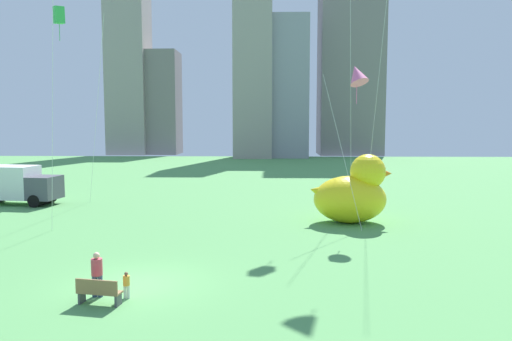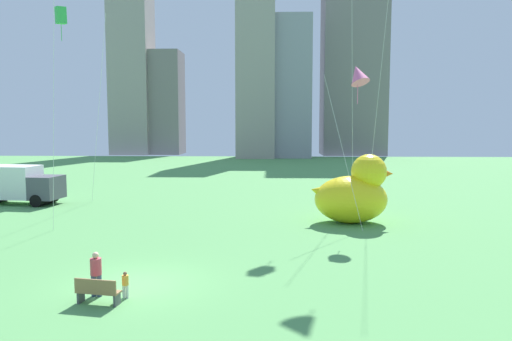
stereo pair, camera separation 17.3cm
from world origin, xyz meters
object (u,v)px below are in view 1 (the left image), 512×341
at_px(park_bench, 98,291).
at_px(person_child, 126,284).
at_px(kite_pink, 357,75).
at_px(kite_green, 59,17).
at_px(person_adult, 97,272).
at_px(giant_inflatable_duck, 353,194).
at_px(box_truck, 13,185).

distance_m(park_bench, person_child, 0.99).
bearing_deg(kite_pink, person_child, -127.94).
relative_size(park_bench, kite_green, 0.11).
bearing_deg(person_child, person_adult, 173.47).
bearing_deg(giant_inflatable_duck, kite_green, 168.34).
distance_m(person_child, kite_pink, 18.19).
bearing_deg(box_truck, giant_inflatable_duck, -14.02).
bearing_deg(kite_pink, person_adult, -131.03).
bearing_deg(kite_green, kite_pink, -12.59).
bearing_deg(box_truck, park_bench, -55.99).
distance_m(park_bench, giant_inflatable_duck, 17.45).
relative_size(box_truck, kite_pink, 0.70).
distance_m(park_bench, kite_green, 23.38).
height_order(person_child, kite_pink, kite_pink).
bearing_deg(person_adult, giant_inflatable_duck, 49.82).
bearing_deg(giant_inflatable_duck, park_bench, -127.74).
relative_size(person_adult, giant_inflatable_duck, 0.31).
xyz_separation_m(park_bench, person_adult, (-0.31, 0.77, 0.40)).
height_order(park_bench, kite_green, kite_green).
bearing_deg(person_adult, kite_green, 115.84).
height_order(person_adult, kite_green, kite_green).
xyz_separation_m(person_child, kite_pink, (9.96, 12.77, 8.29)).
height_order(person_adult, person_child, person_adult).
distance_m(giant_inflatable_duck, box_truck, 24.71).
bearing_deg(box_truck, kite_pink, -14.74).
bearing_deg(person_child, box_truck, 126.37).
xyz_separation_m(giant_inflatable_duck, kite_green, (-19.17, 3.96, 11.35)).
relative_size(giant_inflatable_duck, kite_pink, 0.52).
bearing_deg(person_child, kite_green, 118.48).
distance_m(box_truck, kite_pink, 25.90).
bearing_deg(giant_inflatable_duck, person_child, -127.10).
distance_m(person_child, giant_inflatable_duck, 16.48).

